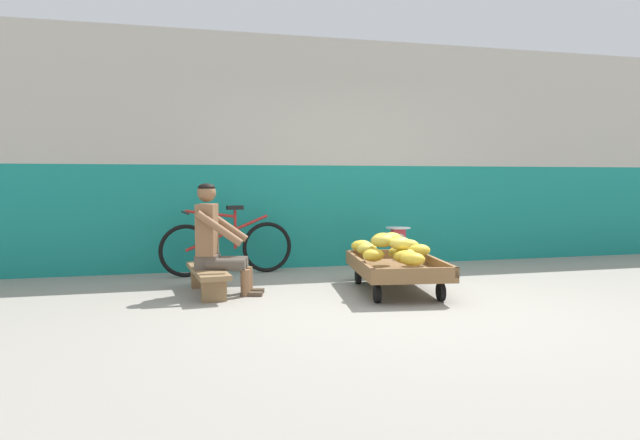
% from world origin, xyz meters
% --- Properties ---
extents(ground_plane, '(80.00, 80.00, 0.00)m').
position_xyz_m(ground_plane, '(0.00, 0.00, 0.00)').
color(ground_plane, gray).
extents(back_wall, '(16.00, 0.30, 3.05)m').
position_xyz_m(back_wall, '(0.00, 2.74, 1.52)').
color(back_wall, '#19847A').
rests_on(back_wall, ground).
extents(banana_cart, '(1.03, 1.54, 0.36)m').
position_xyz_m(banana_cart, '(0.23, 0.71, 0.24)').
color(banana_cart, brown).
rests_on(banana_cart, ground).
extents(banana_pile, '(0.99, 1.40, 0.26)m').
position_xyz_m(banana_pile, '(0.18, 0.70, 0.46)').
color(banana_pile, gold).
rests_on(banana_pile, banana_cart).
extents(low_bench, '(0.39, 1.12, 0.27)m').
position_xyz_m(low_bench, '(-1.70, 1.08, 0.20)').
color(low_bench, olive).
rests_on(low_bench, ground).
extents(vendor_seated, '(0.73, 0.58, 1.14)m').
position_xyz_m(vendor_seated, '(-1.62, 1.05, 0.57)').
color(vendor_seated, brown).
rests_on(vendor_seated, ground).
extents(plastic_crate, '(0.36, 0.28, 0.30)m').
position_xyz_m(plastic_crate, '(0.65, 1.70, 0.15)').
color(plastic_crate, gold).
rests_on(plastic_crate, ground).
extents(weighing_scale, '(0.30, 0.30, 0.29)m').
position_xyz_m(weighing_scale, '(0.65, 1.70, 0.45)').
color(weighing_scale, '#28282D').
rests_on(weighing_scale, plastic_crate).
extents(bicycle_near_left, '(1.65, 0.48, 0.86)m').
position_xyz_m(bicycle_near_left, '(-1.39, 2.26, 0.35)').
color(bicycle_near_left, black).
rests_on(bicycle_near_left, ground).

